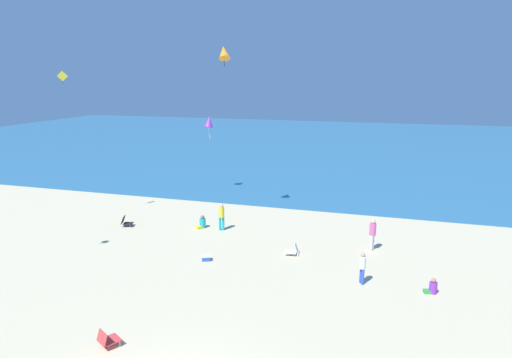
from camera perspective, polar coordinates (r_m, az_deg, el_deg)
name	(u,v)px	position (r m, az deg, el deg)	size (l,w,h in m)	color
ground_plane	(267,263)	(21.47, 1.39, -10.65)	(120.00, 120.00, 0.00)	beige
ocean_water	(348,145)	(58.84, 11.53, 4.25)	(120.00, 60.00, 0.05)	teal
beach_chair_near_camera	(126,222)	(27.46, -16.17, -5.22)	(0.77, 0.66, 0.63)	black
beach_chair_mid_beach	(107,339)	(16.17, -18.33, -18.69)	(0.83, 0.85, 0.58)	#D13D3D
beach_chair_far_right	(293,250)	(22.39, 4.73, -8.98)	(0.72, 0.60, 0.60)	white
cooler_box	(206,258)	(21.88, -6.34, -9.92)	(0.52, 0.48, 0.24)	#2D56B7
person_1	(373,232)	(23.41, 14.57, -6.57)	(0.42, 0.42, 1.63)	white
person_2	(432,288)	(19.98, 21.44, -12.70)	(0.57, 0.39, 0.66)	purple
person_3	(202,223)	(26.31, -6.85, -5.59)	(0.58, 0.67, 0.75)	#19ADB2
person_4	(362,266)	(19.71, 13.34, -10.66)	(0.38, 0.38, 1.41)	blue
person_5	(221,215)	(25.61, -4.40, -4.56)	(0.40, 0.40, 1.58)	#19ADB2
kite_yellow	(62,77)	(28.03, -23.33, 11.82)	(0.38, 0.50, 1.08)	yellow
kite_purple	(209,122)	(33.33, -5.99, 7.24)	(0.86, 0.96, 1.77)	purple
kite_orange	(224,52)	(26.79, -4.08, 15.72)	(1.06, 1.17, 1.30)	orange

